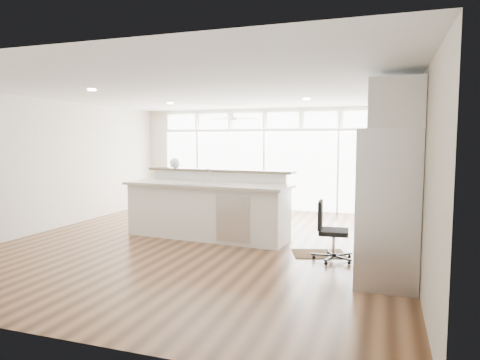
% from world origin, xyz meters
% --- Properties ---
extents(floor, '(7.00, 8.00, 0.02)m').
position_xyz_m(floor, '(0.00, 0.00, -0.01)').
color(floor, '#472915').
rests_on(floor, ground).
extents(ceiling, '(7.00, 8.00, 0.02)m').
position_xyz_m(ceiling, '(0.00, 0.00, 2.70)').
color(ceiling, silver).
rests_on(ceiling, wall_back).
extents(wall_back, '(7.00, 0.04, 2.70)m').
position_xyz_m(wall_back, '(0.00, 4.00, 1.35)').
color(wall_back, beige).
rests_on(wall_back, floor).
extents(wall_front, '(7.00, 0.04, 2.70)m').
position_xyz_m(wall_front, '(0.00, -4.00, 1.35)').
color(wall_front, beige).
rests_on(wall_front, floor).
extents(wall_left, '(0.04, 8.00, 2.70)m').
position_xyz_m(wall_left, '(-3.50, 0.00, 1.35)').
color(wall_left, beige).
rests_on(wall_left, floor).
extents(wall_right, '(0.04, 8.00, 2.70)m').
position_xyz_m(wall_right, '(3.50, 0.00, 1.35)').
color(wall_right, beige).
rests_on(wall_right, floor).
extents(glass_wall, '(5.80, 0.06, 2.08)m').
position_xyz_m(glass_wall, '(0.00, 3.94, 1.05)').
color(glass_wall, white).
rests_on(glass_wall, wall_back).
extents(transom_row, '(5.90, 0.06, 0.40)m').
position_xyz_m(transom_row, '(0.00, 3.94, 2.38)').
color(transom_row, white).
rests_on(transom_row, wall_back).
extents(desk_window, '(0.04, 0.85, 0.85)m').
position_xyz_m(desk_window, '(3.46, 0.30, 1.55)').
color(desk_window, white).
rests_on(desk_window, wall_right).
extents(ceiling_fan, '(1.16, 1.16, 0.32)m').
position_xyz_m(ceiling_fan, '(-0.50, 2.80, 2.48)').
color(ceiling_fan, white).
rests_on(ceiling_fan, ceiling).
extents(recessed_lights, '(3.40, 3.00, 0.02)m').
position_xyz_m(recessed_lights, '(0.00, 0.20, 2.68)').
color(recessed_lights, white).
rests_on(recessed_lights, ceiling).
extents(oven_cabinet, '(0.64, 1.20, 2.50)m').
position_xyz_m(oven_cabinet, '(3.17, 1.80, 1.25)').
color(oven_cabinet, white).
rests_on(oven_cabinet, floor).
extents(desk_nook, '(0.72, 1.30, 0.76)m').
position_xyz_m(desk_nook, '(3.13, 0.30, 0.38)').
color(desk_nook, white).
rests_on(desk_nook, floor).
extents(upper_cabinets, '(0.64, 1.30, 0.64)m').
position_xyz_m(upper_cabinets, '(3.17, 0.30, 2.35)').
color(upper_cabinets, white).
rests_on(upper_cabinets, wall_right).
extents(refrigerator, '(0.76, 0.90, 2.00)m').
position_xyz_m(refrigerator, '(3.11, -1.35, 1.00)').
color(refrigerator, silver).
rests_on(refrigerator, floor).
extents(fridge_cabinet, '(0.64, 0.90, 0.60)m').
position_xyz_m(fridge_cabinet, '(3.17, -1.35, 2.30)').
color(fridge_cabinet, white).
rests_on(fridge_cabinet, wall_right).
extents(framed_photos, '(0.06, 0.22, 0.80)m').
position_xyz_m(framed_photos, '(3.46, 0.92, 1.40)').
color(framed_photos, black).
rests_on(framed_photos, wall_right).
extents(kitchen_island, '(3.33, 1.49, 1.28)m').
position_xyz_m(kitchen_island, '(-0.12, 0.31, 0.64)').
color(kitchen_island, white).
rests_on(kitchen_island, floor).
extents(rug, '(0.98, 0.84, 0.01)m').
position_xyz_m(rug, '(2.08, -0.20, 0.01)').
color(rug, '#342110').
rests_on(rug, floor).
extents(office_chair, '(0.50, 0.47, 0.92)m').
position_xyz_m(office_chair, '(2.35, -0.49, 0.46)').
color(office_chair, black).
rests_on(office_chair, floor).
extents(fishbowl, '(0.23, 0.23, 0.21)m').
position_xyz_m(fishbowl, '(-1.03, 0.79, 1.39)').
color(fishbowl, white).
rests_on(fishbowl, kitchen_island).
extents(monitor, '(0.11, 0.49, 0.41)m').
position_xyz_m(monitor, '(3.05, 0.30, 0.96)').
color(monitor, black).
rests_on(monitor, desk_nook).
extents(keyboard, '(0.17, 0.35, 0.02)m').
position_xyz_m(keyboard, '(2.88, 0.30, 0.77)').
color(keyboard, white).
rests_on(keyboard, desk_nook).
extents(potted_plant, '(0.30, 0.33, 0.24)m').
position_xyz_m(potted_plant, '(3.17, 1.80, 2.62)').
color(potted_plant, '#2C5123').
rests_on(potted_plant, oven_cabinet).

